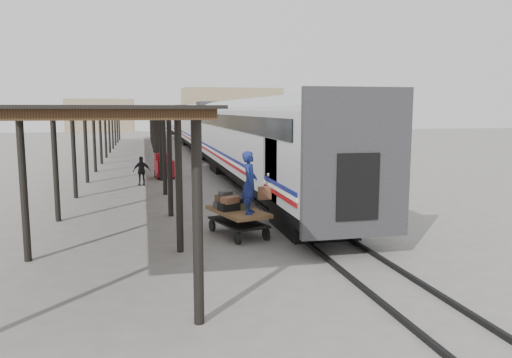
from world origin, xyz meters
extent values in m
plane|color=slate|center=(0.00, 0.00, 0.00)|extent=(160.00, 160.00, 0.00)
cube|color=silver|center=(3.20, 8.00, 2.60)|extent=(3.00, 24.00, 2.90)
cube|color=#28282B|center=(3.20, -3.90, 2.60)|extent=(3.04, 0.22, 3.50)
cube|color=black|center=(1.68, 8.00, 3.50)|extent=(0.04, 22.08, 0.65)
cube|color=black|center=(3.20, 8.00, 0.90)|extent=(2.55, 23.04, 0.50)
cube|color=silver|center=(3.20, 34.00, 2.60)|extent=(3.00, 24.00, 2.90)
cube|color=#28282B|center=(3.20, 22.10, 2.60)|extent=(3.04, 0.22, 3.50)
cube|color=black|center=(1.68, 34.00, 3.50)|extent=(0.04, 22.08, 0.65)
cube|color=black|center=(3.20, 34.00, 0.90)|extent=(2.55, 23.04, 0.50)
cube|color=silver|center=(3.20, 60.00, 2.60)|extent=(3.00, 24.00, 2.90)
cube|color=#28282B|center=(3.20, 48.10, 2.60)|extent=(3.04, 0.22, 3.50)
cube|color=black|center=(1.68, 60.00, 3.50)|extent=(0.04, 22.08, 0.65)
cube|color=black|center=(3.20, 60.00, 0.90)|extent=(2.55, 23.04, 0.50)
cube|color=black|center=(1.95, -0.50, 2.15)|extent=(0.50, 1.70, 2.00)
imported|color=beige|center=(1.95, -0.50, 2.01)|extent=(0.72, 0.89, 1.72)
cube|color=brown|center=(1.55, -0.65, 1.40)|extent=(0.57, 0.25, 0.42)
cube|color=#422B19|center=(-3.40, 24.00, 4.00)|extent=(4.60, 64.00, 0.18)
cube|color=black|center=(-3.40, 24.00, 4.12)|extent=(4.90, 64.30, 0.06)
cylinder|color=black|center=(-5.45, 24.00, 2.00)|extent=(0.20, 0.20, 4.00)
cylinder|color=black|center=(-5.45, 55.00, 2.00)|extent=(0.20, 0.20, 4.00)
cylinder|color=black|center=(-1.35, -7.00, 2.00)|extent=(0.20, 0.20, 4.00)
cylinder|color=black|center=(-1.35, 24.00, 2.00)|extent=(0.20, 0.20, 4.00)
cylinder|color=black|center=(-1.35, 55.00, 2.00)|extent=(0.20, 0.20, 4.00)
cube|color=black|center=(2.48, 34.00, 0.06)|extent=(0.10, 150.00, 0.12)
cube|color=black|center=(3.92, 34.00, 0.06)|extent=(0.10, 150.00, 0.12)
cube|color=tan|center=(14.00, 78.00, 4.00)|extent=(18.00, 10.00, 8.00)
cube|color=tan|center=(-10.00, 82.00, 3.00)|extent=(12.00, 8.00, 6.00)
cube|color=brown|center=(0.62, -0.55, 0.80)|extent=(1.88, 2.66, 0.12)
cube|color=black|center=(0.62, -0.55, 0.45)|extent=(1.76, 2.53, 0.06)
cylinder|color=black|center=(0.41, -1.60, 0.20)|extent=(0.19, 0.41, 0.40)
cylinder|color=black|center=(1.37, -1.32, 0.20)|extent=(0.19, 0.41, 0.40)
cylinder|color=black|center=(-0.13, 0.22, 0.20)|extent=(0.19, 0.41, 0.40)
cylinder|color=black|center=(0.83, 0.51, 0.20)|extent=(0.19, 0.41, 0.40)
cube|color=#38383A|center=(0.24, -0.06, 0.96)|extent=(0.70, 0.60, 0.20)
cube|color=brown|center=(0.69, 0.19, 0.96)|extent=(0.57, 0.39, 0.20)
cube|color=black|center=(0.32, -0.53, 0.99)|extent=(0.73, 0.61, 0.25)
cube|color=#4F5332|center=(0.80, -0.38, 0.95)|extent=(0.61, 0.52, 0.19)
cube|color=#47321C|center=(0.26, -0.10, 1.18)|extent=(0.64, 0.52, 0.21)
cube|color=brown|center=(0.35, -0.58, 1.20)|extent=(0.64, 0.58, 0.21)
cube|color=#38383A|center=(0.28, -0.17, 1.35)|extent=(0.49, 0.44, 0.14)
cube|color=black|center=(0.83, -0.33, 1.12)|extent=(0.47, 0.35, 0.16)
cube|color=maroon|center=(-1.15, 13.96, 0.60)|extent=(1.16, 1.75, 0.99)
cube|color=maroon|center=(-1.19, 14.40, 1.26)|extent=(1.00, 0.76, 0.38)
cylinder|color=black|center=(-1.52, 13.31, 0.20)|extent=(0.17, 0.41, 0.40)
cylinder|color=black|center=(-0.64, 13.41, 0.20)|extent=(0.17, 0.41, 0.40)
cylinder|color=black|center=(-1.65, 14.52, 0.20)|extent=(0.17, 0.41, 0.40)
cylinder|color=black|center=(-0.77, 14.61, 0.20)|extent=(0.17, 0.41, 0.40)
imported|color=navy|center=(0.87, -1.20, 1.84)|extent=(0.68, 0.83, 1.95)
imported|color=black|center=(-2.45, 11.21, 0.79)|extent=(0.97, 0.51, 1.58)
camera|label=1|loc=(-2.29, -16.13, 4.08)|focal=35.00mm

